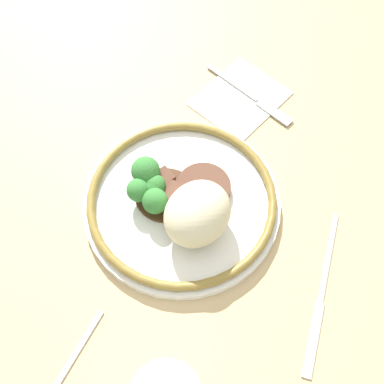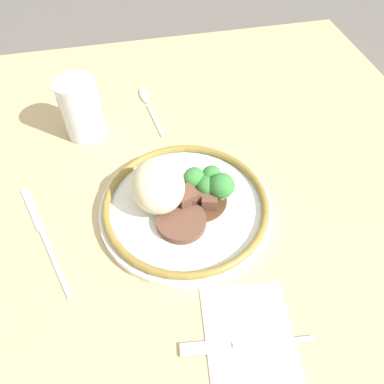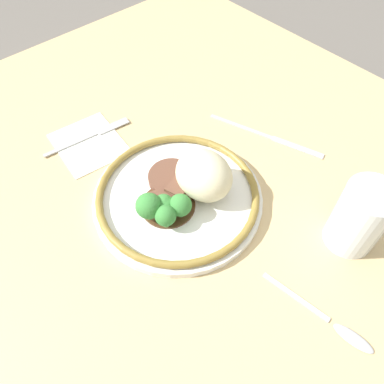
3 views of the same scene
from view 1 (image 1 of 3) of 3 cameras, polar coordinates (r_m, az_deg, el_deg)
The scene contains 6 objects.
ground_plane at distance 0.79m, azimuth 0.12°, elevation -3.28°, with size 8.00×8.00×0.00m, color #5B5651.
dining_table at distance 0.77m, azimuth 0.12°, elevation -2.48°, with size 1.12×1.05×0.05m.
napkin at distance 0.86m, azimuth 5.15°, elevation 9.91°, with size 0.14×0.13×0.00m.
plate at distance 0.72m, azimuth -1.03°, elevation -1.11°, with size 0.27×0.27×0.09m.
fork at distance 0.85m, azimuth 6.88°, elevation 9.76°, with size 0.03×0.17×0.00m.
knife at distance 0.71m, azimuth 13.60°, elevation -10.83°, with size 0.22×0.08×0.00m.
Camera 1 is at (0.28, 0.20, 0.71)m, focal length 50.00 mm.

